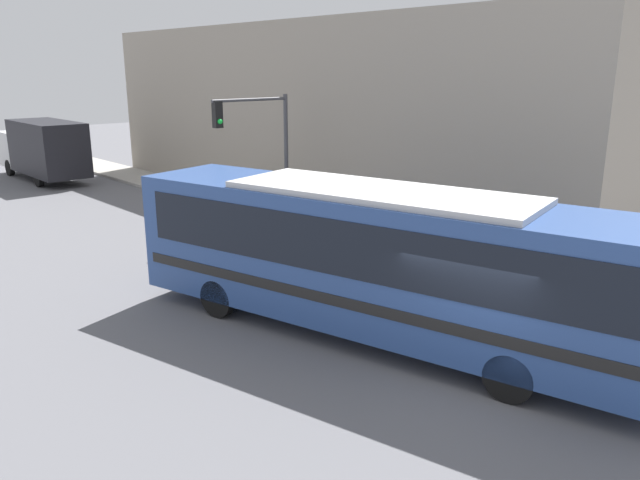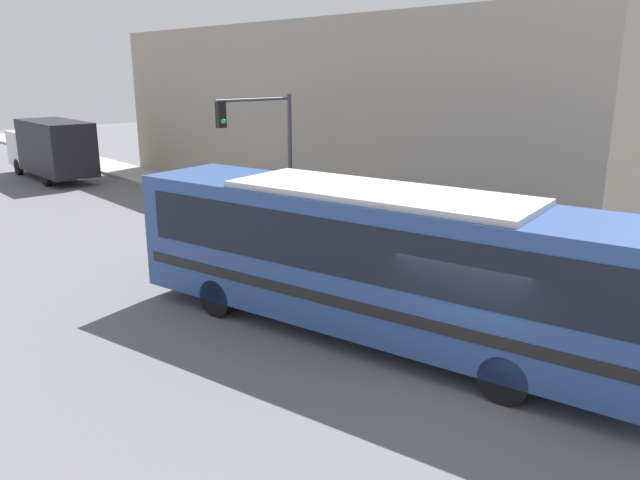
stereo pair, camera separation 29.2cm
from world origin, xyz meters
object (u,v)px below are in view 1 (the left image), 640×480
delivery_truck (43,148)px  traffic_light_pole (261,136)px  pedestrian_near_corner (378,209)px  pedestrian_mid_block (254,189)px  city_bus (379,254)px  parking_meter (334,209)px  fire_hydrant (507,268)px

delivery_truck → traffic_light_pole: traffic_light_pole is taller
pedestrian_near_corner → pedestrian_mid_block: bearing=96.1°
city_bus → pedestrian_mid_block: 13.23m
city_bus → pedestrian_mid_block: bearing=52.1°
city_bus → traffic_light_pole: 10.51m
pedestrian_near_corner → pedestrian_mid_block: pedestrian_near_corner is taller
city_bus → delivery_truck: city_bus is taller
delivery_truck → pedestrian_near_corner: size_ratio=4.29×
city_bus → delivery_truck: bearing=72.5°
city_bus → parking_meter: (5.11, 6.75, -0.90)m
fire_hydrant → pedestrian_mid_block: size_ratio=0.47×
delivery_truck → parking_meter: 19.45m
pedestrian_near_corner → parking_meter: bearing=133.2°
traffic_light_pole → parking_meter: bearing=-69.8°
fire_hydrant → parking_meter: (0.00, 6.90, 0.51)m
delivery_truck → fire_hydrant: (3.27, -26.07, -1.19)m
delivery_truck → parking_meter: (3.27, -19.16, -0.67)m
fire_hydrant → pedestrian_near_corner: pedestrian_near_corner is taller
pedestrian_mid_block → parking_meter: bearing=-94.0°
pedestrian_mid_block → traffic_light_pole: bearing=-119.9°
delivery_truck → parking_meter: bearing=-80.3°
pedestrian_near_corner → delivery_truck: bearing=102.0°
pedestrian_mid_block → city_bus: bearing=-114.5°
parking_meter → delivery_truck: bearing=99.7°
city_bus → pedestrian_near_corner: (6.15, 5.64, -0.86)m
fire_hydrant → pedestrian_near_corner: 5.91m
pedestrian_near_corner → pedestrian_mid_block: size_ratio=1.08×
pedestrian_mid_block → delivery_truck: bearing=104.7°
parking_meter → pedestrian_near_corner: size_ratio=0.73×
traffic_light_pole → pedestrian_near_corner: (2.08, -3.92, -2.38)m
delivery_truck → city_bus: bearing=-94.1°
parking_meter → pedestrian_near_corner: 1.53m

